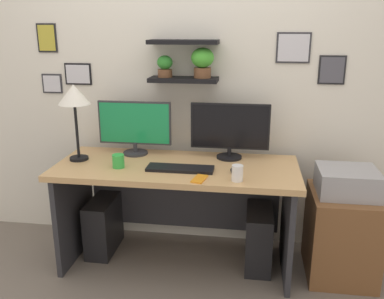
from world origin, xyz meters
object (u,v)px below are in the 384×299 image
desk_lamp (74,98)px  cell_phone (199,179)px  desk (178,191)px  computer_tower_right (259,238)px  computer_tower_left (104,225)px  pen_cup (237,173)px  coffee_mug (118,161)px  computer_mouse (235,170)px  drawer_cabinet (341,234)px  monitor_right (230,130)px  keyboard (180,168)px  monitor_left (135,126)px  printer (347,182)px

desk_lamp → cell_phone: desk_lamp is taller
desk → computer_tower_right: 0.66m
computer_tower_left → pen_cup: bearing=-18.4°
coffee_mug → pen_cup: 0.81m
computer_mouse → computer_tower_right: computer_mouse is taller
drawer_cabinet → computer_tower_left: 1.72m
cell_phone → computer_tower_right: bearing=49.6°
coffee_mug → pen_cup: pen_cup is taller
monitor_right → computer_tower_right: bearing=-34.8°
keyboard → coffee_mug: size_ratio=4.89×
desk → computer_tower_left: 0.68m
monitor_right → desk_lamp: size_ratio=1.04×
computer_tower_right → computer_tower_left: bearing=177.9°
monitor_left → computer_tower_left: (-0.24, -0.12, -0.75)m
desk → desk_lamp: desk_lamp is taller
keyboard → cell_phone: keyboard is taller
monitor_left → printer: monitor_left is taller
keyboard → computer_tower_right: keyboard is taller
desk → monitor_left: (-0.35, 0.16, 0.42)m
computer_mouse → cell_phone: computer_mouse is taller
computer_mouse → cell_phone: size_ratio=0.64×
printer → computer_tower_left: 1.78m
monitor_right → pen_cup: 0.49m
computer_mouse → coffee_mug: (-0.77, -0.02, 0.03)m
printer → keyboard: bearing=-173.6°
desk → cell_phone: size_ratio=11.77×
monitor_left → computer_tower_right: 1.20m
monitor_right → drawer_cabinet: bearing=-13.4°
monitor_left → drawer_cabinet: 1.63m
coffee_mug → printer: (1.50, 0.13, -0.11)m
monitor_right → monitor_left: bearing=-180.0°
cell_phone → drawer_cabinet: size_ratio=0.23×
desk_lamp → computer_tower_left: (0.12, 0.08, -0.98)m
computer_tower_right → pen_cup: bearing=-118.3°
desk → monitor_right: (0.35, 0.16, 0.42)m
monitor_right → computer_tower_right: (0.23, -0.16, -0.75)m
monitor_left → cell_phone: bearing=-41.0°
desk → computer_tower_right: size_ratio=3.89×
desk → desk_lamp: bearing=-177.1°
keyboard → computer_tower_left: 0.86m
monitor_right → desk_lamp: desk_lamp is taller
keyboard → printer: bearing=6.4°
computer_mouse → pen_cup: bearing=-81.6°
cell_phone → keyboard: bearing=144.6°
monitor_left → computer_mouse: (0.74, -0.30, -0.19)m
printer → computer_tower_right: size_ratio=0.90×
desk_lamp → computer_tower_left: bearing=34.2°
computer_mouse → drawer_cabinet: (0.73, 0.11, -0.47)m
computer_mouse → printer: size_ratio=0.24×
keyboard → desk_lamp: bearing=171.6°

